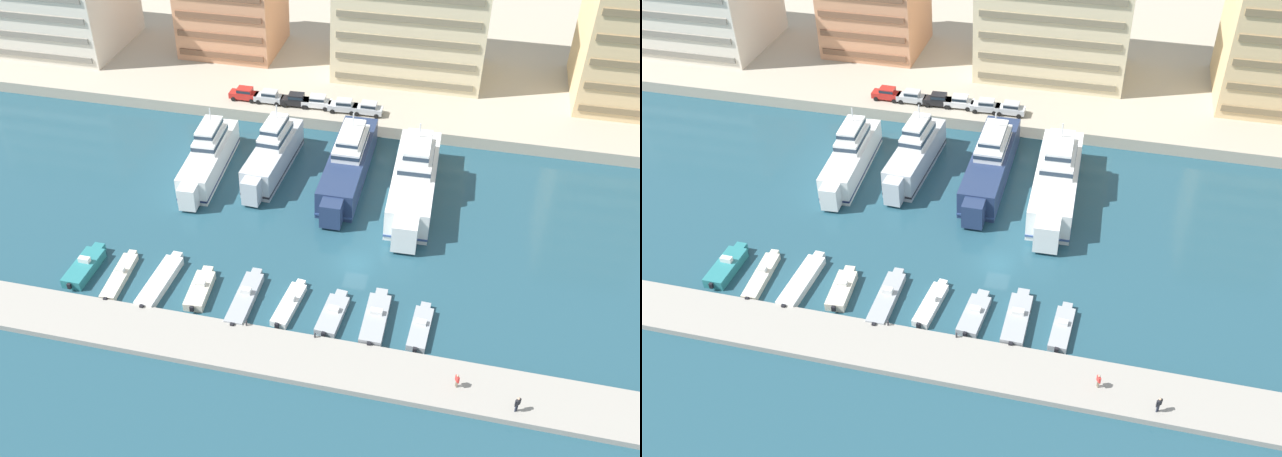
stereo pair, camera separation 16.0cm
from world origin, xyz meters
TOP-DOWN VIEW (x-y plane):
  - ground_plane at (0.00, 0.00)m, footprint 400.00×400.00m
  - quay_promenade at (0.00, 61.27)m, footprint 180.00×70.00m
  - pier_dock at (0.00, -14.46)m, footprint 120.00×5.68m
  - yacht_white_far_left at (-21.32, 13.26)m, footprint 4.60×17.56m
  - yacht_silver_left at (-13.60, 15.36)m, footprint 4.41×16.68m
  - yacht_navy_mid_left at (-4.06, 15.79)m, footprint 4.58×21.20m
  - yacht_white_center_left at (4.34, 13.51)m, footprint 5.49×21.25m
  - motorboat_teal_far_left at (-27.62, -7.58)m, footprint 2.24×6.90m
  - motorboat_cream_left at (-23.52, -7.91)m, footprint 2.06×7.87m
  - motorboat_white_mid_left at (-19.04, -7.72)m, footprint 2.31×8.74m
  - motorboat_cream_center_left at (-14.58, -8.01)m, footprint 2.36×6.35m
  - motorboat_grey_center at (-9.74, -8.14)m, footprint 1.90×8.42m
  - motorboat_white_center_right at (-5.22, -7.85)m, footprint 2.30×6.95m
  - motorboat_grey_mid_right at (-0.71, -8.24)m, footprint 2.51×6.48m
  - motorboat_grey_right at (3.50, -7.96)m, footprint 2.19×7.73m
  - motorboat_grey_far_right at (7.89, -8.11)m, footprint 2.07×6.58m
  - car_red_far_left at (-21.85, 29.37)m, footprint 4.11×1.94m
  - car_silver_left at (-18.16, 29.31)m, footprint 4.10×1.93m
  - car_black_mid_left at (-14.29, 29.30)m, footprint 4.18×2.09m
  - car_white_center_left at (-11.27, 29.43)m, footprint 4.17×2.06m
  - car_silver_center at (-7.47, 29.16)m, footprint 4.19×2.10m
  - car_silver_center_right at (-4.00, 29.17)m, footprint 4.11×1.94m
  - pedestrian_near_edge at (16.94, -16.17)m, footprint 0.49×0.53m
  - pedestrian_mid_deck at (11.79, -14.71)m, footprint 0.41×0.51m
  - bollard_west at (-8.39, -11.87)m, footprint 0.20×0.20m
  - bollard_west_mid at (-1.65, -11.87)m, footprint 0.20×0.20m

SIDE VIEW (x-z plane):
  - ground_plane at x=0.00m, z-range 0.00..0.00m
  - pier_dock at x=0.00m, z-range 0.00..0.64m
  - motorboat_cream_left at x=-23.52m, z-range -0.21..0.95m
  - motorboat_grey_far_right at x=7.89m, z-range -0.17..0.93m
  - motorboat_grey_mid_right at x=-0.71m, z-range -0.18..0.94m
  - motorboat_white_center_right at x=-5.22m, z-range -0.21..0.97m
  - motorboat_white_mid_left at x=-19.04m, z-range -0.01..0.88m
  - motorboat_grey_center at x=-9.74m, z-range -0.27..1.16m
  - motorboat_grey_right at x=3.50m, z-range -0.22..1.17m
  - motorboat_cream_center_left at x=-14.58m, z-range -0.20..1.17m
  - motorboat_teal_far_left at x=-27.62m, z-range -0.25..1.39m
  - quay_promenade at x=0.00m, z-range 0.00..1.66m
  - bollard_west at x=-8.39m, z-range 0.66..1.27m
  - bollard_west_mid at x=-1.65m, z-range 0.66..1.27m
  - pedestrian_mid_deck at x=11.79m, z-range 0.78..2.32m
  - pedestrian_near_edge at x=16.94m, z-range 0.80..2.55m
  - yacht_navy_mid_left at x=-4.06m, z-range -1.64..6.05m
  - yacht_white_far_left at x=-21.32m, z-range -1.70..6.12m
  - yacht_silver_left at x=-13.60m, z-range -1.71..6.45m
  - yacht_white_center_left at x=4.34m, z-range -1.79..6.87m
  - car_red_far_left at x=-21.85m, z-range 1.74..3.54m
  - car_silver_left at x=-18.16m, z-range 1.74..3.54m
  - car_black_mid_left at x=-14.29m, z-range 1.74..3.54m
  - car_white_center_left at x=-11.27m, z-range 1.74..3.54m
  - car_silver_center at x=-7.47m, z-range 1.74..3.54m
  - car_silver_center_right at x=-4.00m, z-range 1.74..3.54m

